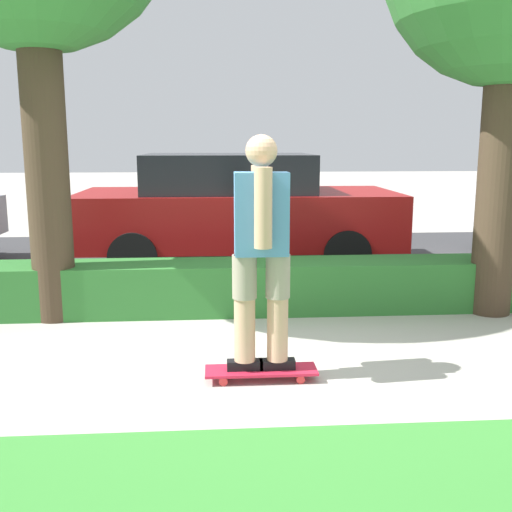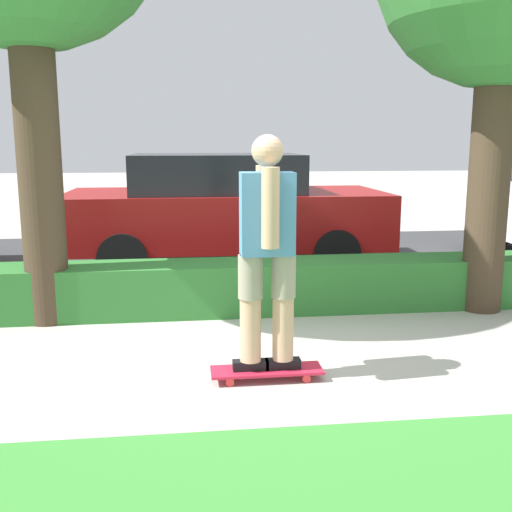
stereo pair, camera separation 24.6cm
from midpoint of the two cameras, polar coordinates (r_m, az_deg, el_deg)
name	(u,v)px [view 1 (the left image)]	position (r m, az deg, el deg)	size (l,w,h in m)	color
ground_plane	(264,368)	(4.70, 2.25, -10.60)	(60.00, 60.00, 0.00)	#ADA89E
street_asphalt	(239,261)	(8.73, -0.80, -0.46)	(18.64, 5.00, 0.01)	#38383A
hedge_row	(250,286)	(6.14, 0.62, -2.91)	(18.64, 0.60, 0.51)	#2D702D
skateboard	(261,371)	(4.46, 2.09, -10.89)	(0.82, 0.24, 0.08)	red
skater_person	(261,248)	(4.21, 2.18, 0.75)	(0.50, 0.43, 1.68)	black
parked_car_middle	(236,208)	(8.36, -1.10, 4.57)	(4.36, 1.99, 1.55)	maroon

